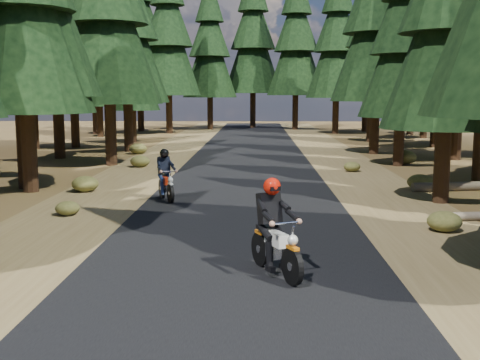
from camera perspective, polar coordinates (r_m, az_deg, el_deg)
name	(u,v)px	position (r m, az deg, el deg)	size (l,w,h in m)	color
ground	(238,235)	(14.21, -0.17, -5.26)	(120.00, 120.00, 0.00)	#4D381B
road	(243,198)	(19.10, 0.30, -1.76)	(6.00, 100.00, 0.01)	black
shoulder_l	(100,198)	(19.75, -13.17, -1.66)	(3.20, 100.00, 0.01)	brown
shoulder_r	(389,199)	(19.55, 13.92, -1.79)	(3.20, 100.00, 0.01)	brown
pine_forest	(250,12)	(35.16, 0.91, 15.65)	(34.59, 55.08, 16.32)	black
understory_shrubs	(282,180)	(21.29, 4.02, -0.03)	(14.64, 28.09, 0.67)	#474C1E
rider_lead	(276,244)	(11.00, 3.42, -6.05)	(1.37, 2.06, 1.78)	silver
rider_follow	(166,183)	(18.87, -7.03, -0.31)	(1.17, 1.86, 1.59)	maroon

